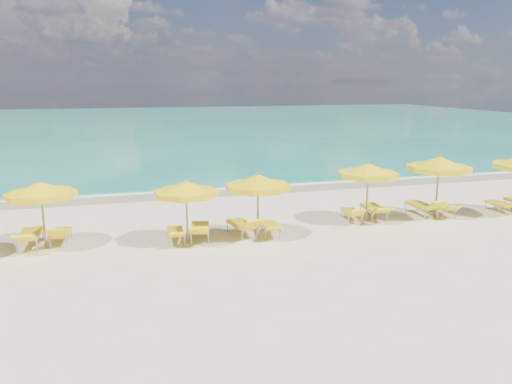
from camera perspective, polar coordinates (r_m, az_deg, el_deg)
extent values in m
plane|color=beige|center=(17.84, 1.29, -4.78)|extent=(120.00, 120.00, 0.00)
cube|color=#168064|center=(64.71, -11.12, 7.60)|extent=(120.00, 80.00, 0.30)
cube|color=tan|center=(24.78, -3.63, 0.15)|extent=(120.00, 2.60, 0.01)
cube|color=white|center=(25.55, -4.00, 0.52)|extent=(120.00, 1.20, 0.03)
cube|color=white|center=(33.74, -17.10, 2.93)|extent=(14.00, 0.36, 0.05)
cube|color=white|center=(42.65, 2.33, 5.38)|extent=(18.00, 0.30, 0.05)
cylinder|color=#A38351|center=(17.46, -23.16, -2.51)|extent=(0.07, 0.07, 2.16)
cone|color=yellow|center=(17.26, -23.42, 0.40)|extent=(2.30, 2.30, 0.43)
cylinder|color=yellow|center=(17.31, -23.36, -0.28)|extent=(2.32, 2.32, 0.17)
sphere|color=#A38351|center=(17.22, -23.48, 1.12)|extent=(0.10, 0.10, 0.10)
cylinder|color=#A38351|center=(16.70, -7.92, -2.37)|extent=(0.06, 0.06, 2.09)
cone|color=yellow|center=(16.50, -8.01, 0.57)|extent=(2.61, 2.61, 0.42)
cylinder|color=yellow|center=(16.54, -7.99, -0.12)|extent=(2.63, 2.63, 0.17)
sphere|color=#A38351|center=(16.46, -8.03, 1.30)|extent=(0.09, 0.09, 0.09)
cylinder|color=#A38351|center=(17.09, 0.21, -1.72)|extent=(0.07, 0.07, 2.20)
cone|color=yellow|center=(16.88, 0.21, 1.32)|extent=(2.95, 2.95, 0.44)
cylinder|color=yellow|center=(16.92, 0.21, 0.60)|extent=(2.97, 2.97, 0.18)
sphere|color=#A38351|center=(16.84, 0.21, 2.07)|extent=(0.10, 0.10, 0.10)
cylinder|color=#A38351|center=(19.56, 12.58, -0.12)|extent=(0.07, 0.07, 2.24)
cone|color=yellow|center=(19.38, 12.71, 2.60)|extent=(2.66, 2.66, 0.45)
cylinder|color=yellow|center=(19.42, 12.68, 1.96)|extent=(2.68, 2.68, 0.18)
sphere|color=#A38351|center=(19.35, 12.75, 3.27)|extent=(0.10, 0.10, 0.10)
cylinder|color=#A38351|center=(20.97, 20.01, 0.48)|extent=(0.07, 0.07, 2.40)
cone|color=yellow|center=(20.80, 20.21, 3.19)|extent=(2.80, 2.80, 0.48)
cylinder|color=yellow|center=(20.84, 20.17, 2.56)|extent=(2.83, 2.83, 0.19)
sphere|color=#A38351|center=(20.76, 20.27, 3.86)|extent=(0.11, 0.11, 0.11)
cube|color=yellow|center=(18.05, -24.42, -4.35)|extent=(0.64, 1.44, 0.09)
cube|color=yellow|center=(17.04, -24.97, -4.80)|extent=(0.64, 0.64, 0.39)
cube|color=yellow|center=(18.03, -21.39, -4.33)|extent=(0.61, 1.22, 0.07)
cube|color=yellow|center=(17.23, -21.88, -4.45)|extent=(0.56, 0.49, 0.44)
cube|color=yellow|center=(17.17, -9.20, -4.45)|extent=(0.57, 1.19, 0.07)
cube|color=yellow|center=(16.34, -9.00, -4.86)|extent=(0.54, 0.54, 0.31)
cube|color=yellow|center=(17.29, -6.43, -4.05)|extent=(0.83, 1.45, 0.08)
cube|color=yellow|center=(16.33, -6.48, -4.39)|extent=(0.70, 0.68, 0.42)
cube|color=yellow|center=(17.61, -1.70, -3.66)|extent=(0.87, 1.47, 0.08)
cube|color=yellow|center=(16.75, -0.36, -3.73)|extent=(0.71, 0.65, 0.49)
cube|color=yellow|center=(17.67, 1.66, -3.82)|extent=(0.69, 1.22, 0.07)
cube|color=yellow|center=(16.86, 2.05, -4.20)|extent=(0.59, 0.60, 0.30)
cube|color=yellow|center=(19.78, 10.76, -2.24)|extent=(0.71, 1.25, 0.07)
cube|color=yellow|center=(18.99, 11.48, -2.36)|extent=(0.60, 0.57, 0.39)
cube|color=yellow|center=(20.33, 13.24, -1.75)|extent=(0.82, 1.49, 0.09)
cube|color=yellow|center=(19.39, 14.30, -2.06)|extent=(0.71, 0.72, 0.36)
cube|color=yellow|center=(21.30, 18.30, -1.41)|extent=(0.71, 1.44, 0.09)
cube|color=yellow|center=(20.52, 19.93, -1.43)|extent=(0.66, 0.60, 0.49)
cube|color=yellow|center=(21.65, 20.58, -1.56)|extent=(0.73, 1.24, 0.07)
cube|color=yellow|center=(20.91, 21.53, -1.72)|extent=(0.61, 0.60, 0.33)
cube|color=yellow|center=(23.05, 26.10, -1.20)|extent=(0.62, 1.23, 0.07)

